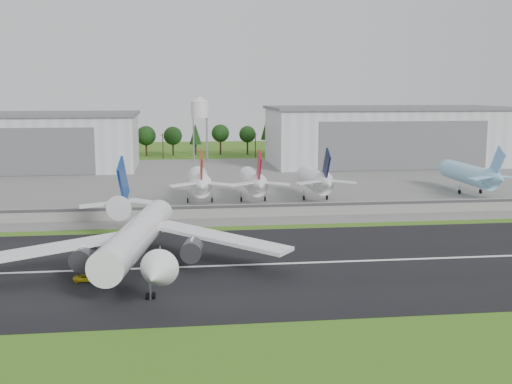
{
  "coord_description": "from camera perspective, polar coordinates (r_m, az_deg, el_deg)",
  "views": [
    {
      "loc": [
        -16.73,
        -105.17,
        32.46
      ],
      "look_at": [
        1.84,
        40.0,
        9.0
      ],
      "focal_mm": 45.0,
      "sensor_mm": 36.0,
      "label": 1
    }
  ],
  "objects": [
    {
      "name": "treeline",
      "position": [
        322.24,
        -4.28,
        3.3
      ],
      "size": [
        320.0,
        16.0,
        22.0
      ],
      "primitive_type": null,
      "color": "black",
      "rests_on": "ground"
    },
    {
      "name": "runway_centerline",
      "position": [
        120.79,
        0.95,
        -6.43
      ],
      "size": [
        220.0,
        1.0,
        0.02
      ],
      "primitive_type": "cube",
      "color": "white",
      "rests_on": "runway"
    },
    {
      "name": "ground",
      "position": [
        111.33,
        1.69,
        -7.85
      ],
      "size": [
        600.0,
        600.0,
        0.0
      ],
      "primitive_type": "plane",
      "color": "#406C19",
      "rests_on": "ground"
    },
    {
      "name": "apron",
      "position": [
        228.1,
        -3.01,
        0.93
      ],
      "size": [
        320.0,
        150.0,
        0.1
      ],
      "primitive_type": "cube",
      "color": "slate",
      "rests_on": "ground"
    },
    {
      "name": "utility_poles",
      "position": [
        307.35,
        -4.14,
        3.02
      ],
      "size": [
        230.0,
        3.0,
        12.0
      ],
      "primitive_type": null,
      "color": "black",
      "rests_on": "ground"
    },
    {
      "name": "parked_jet_navy",
      "position": [
        188.18,
        5.42,
        1.07
      ],
      "size": [
        7.36,
        31.29,
        16.81
      ],
      "color": "silver",
      "rests_on": "ground"
    },
    {
      "name": "ground_vehicle",
      "position": [
        113.93,
        -14.87,
        -7.4
      ],
      "size": [
        4.26,
        2.0,
        1.18
      ],
      "primitive_type": "imported",
      "rotation": [
        0.0,
        0.0,
        1.58
      ],
      "color": "yellow",
      "rests_on": "runway"
    },
    {
      "name": "hangar_east",
      "position": [
        285.93,
        11.48,
        4.95
      ],
      "size": [
        102.0,
        47.0,
        25.2
      ],
      "color": "silver",
      "rests_on": "ground"
    },
    {
      "name": "water_tower",
      "position": [
        290.51,
        -5.02,
        7.51
      ],
      "size": [
        8.4,
        8.4,
        29.4
      ],
      "color": "#99999E",
      "rests_on": "ground"
    },
    {
      "name": "runway",
      "position": [
        120.81,
        0.94,
        -6.46
      ],
      "size": [
        320.0,
        60.0,
        0.1
      ],
      "primitive_type": "cube",
      "color": "black",
      "rests_on": "ground"
    },
    {
      "name": "parked_jet_red_a",
      "position": [
        183.76,
        -5.01,
        0.9
      ],
      "size": [
        7.36,
        31.29,
        16.84
      ],
      "color": "white",
      "rests_on": "ground"
    },
    {
      "name": "main_airliner",
      "position": [
        118.21,
        -10.49,
        -4.53
      ],
      "size": [
        56.55,
        59.14,
        18.17
      ],
      "rotation": [
        0.0,
        0.0,
        2.98
      ],
      "color": "white",
      "rests_on": "runway"
    },
    {
      "name": "parked_jet_skyblue",
      "position": [
        209.72,
        18.73,
        1.46
      ],
      "size": [
        7.36,
        37.29,
        16.89
      ],
      "color": "#8ACAEF",
      "rests_on": "ground"
    },
    {
      "name": "hangar_west",
      "position": [
        278.18,
        -20.47,
        4.24
      ],
      "size": [
        97.0,
        44.0,
        23.2
      ],
      "color": "silver",
      "rests_on": "ground"
    },
    {
      "name": "blast_fence",
      "position": [
        163.92,
        -1.3,
        -1.67
      ],
      "size": [
        240.0,
        0.61,
        3.5
      ],
      "color": "gray",
      "rests_on": "ground"
    },
    {
      "name": "parked_jet_red_b",
      "position": [
        185.01,
        -0.2,
        0.94
      ],
      "size": [
        7.36,
        31.29,
        16.68
      ],
      "color": "white",
      "rests_on": "ground"
    }
  ]
}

